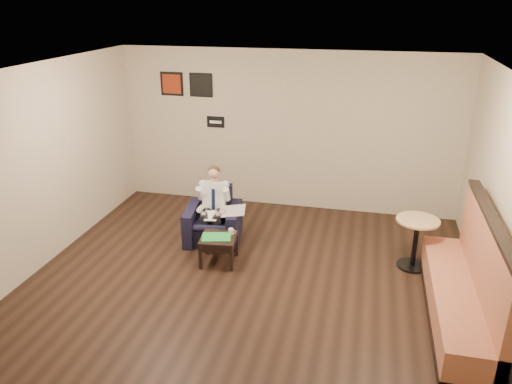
% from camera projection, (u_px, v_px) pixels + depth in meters
% --- Properties ---
extents(ground, '(6.00, 6.00, 0.00)m').
position_uv_depth(ground, '(245.00, 291.00, 6.55)').
color(ground, black).
rests_on(ground, ground).
extents(wall_back, '(6.00, 0.02, 2.80)m').
position_uv_depth(wall_back, '(287.00, 131.00, 8.75)').
color(wall_back, beige).
rests_on(wall_back, ground).
extents(wall_front, '(6.00, 0.02, 2.80)m').
position_uv_depth(wall_front, '(133.00, 354.00, 3.32)').
color(wall_front, beige).
rests_on(wall_front, ground).
extents(wall_left, '(0.02, 6.00, 2.80)m').
position_uv_depth(wall_left, '(28.00, 174.00, 6.67)').
color(wall_left, beige).
rests_on(wall_left, ground).
extents(wall_right, '(0.02, 6.00, 2.80)m').
position_uv_depth(wall_right, '(512.00, 216.00, 5.40)').
color(wall_right, beige).
rests_on(wall_right, ground).
extents(ceiling, '(6.00, 6.00, 0.02)m').
position_uv_depth(ceiling, '(243.00, 75.00, 5.52)').
color(ceiling, white).
rests_on(ceiling, wall_back).
extents(seating_sign, '(0.32, 0.02, 0.20)m').
position_uv_depth(seating_sign, '(216.00, 122.00, 8.98)').
color(seating_sign, black).
rests_on(seating_sign, wall_back).
extents(art_print_left, '(0.42, 0.03, 0.42)m').
position_uv_depth(art_print_left, '(172.00, 84.00, 8.91)').
color(art_print_left, maroon).
rests_on(art_print_left, wall_back).
extents(art_print_right, '(0.42, 0.03, 0.42)m').
position_uv_depth(art_print_right, '(201.00, 85.00, 8.79)').
color(art_print_right, black).
rests_on(art_print_right, wall_back).
extents(armchair, '(0.94, 0.94, 0.81)m').
position_uv_depth(armchair, '(213.00, 216.00, 7.81)').
color(armchair, black).
rests_on(armchair, ground).
extents(seated_man, '(0.63, 0.86, 1.11)m').
position_uv_depth(seated_man, '(212.00, 210.00, 7.66)').
color(seated_man, silver).
rests_on(seated_man, armchair).
extents(lap_papers, '(0.24, 0.30, 0.01)m').
position_uv_depth(lap_papers, '(211.00, 216.00, 7.59)').
color(lap_papers, white).
rests_on(lap_papers, seated_man).
extents(newspaper, '(0.43, 0.50, 0.01)m').
position_uv_depth(newspaper, '(234.00, 211.00, 7.64)').
color(newspaper, silver).
rests_on(newspaper, armchair).
extents(side_table, '(0.55, 0.55, 0.41)m').
position_uv_depth(side_table, '(219.00, 249.00, 7.20)').
color(side_table, black).
rests_on(side_table, ground).
extents(green_folder, '(0.47, 0.38, 0.01)m').
position_uv_depth(green_folder, '(216.00, 237.00, 7.11)').
color(green_folder, green).
rests_on(green_folder, side_table).
extents(coffee_mug, '(0.08, 0.08, 0.09)m').
position_uv_depth(coffee_mug, '(231.00, 231.00, 7.19)').
color(coffee_mug, white).
rests_on(coffee_mug, side_table).
extents(smartphone, '(0.13, 0.07, 0.01)m').
position_uv_depth(smartphone, '(223.00, 232.00, 7.26)').
color(smartphone, black).
rests_on(smartphone, side_table).
extents(banquette, '(0.61, 2.57, 1.31)m').
position_uv_depth(banquette, '(462.00, 270.00, 5.78)').
color(banquette, '#AF6143').
rests_on(banquette, ground).
extents(cafe_table, '(0.75, 0.75, 0.74)m').
position_uv_depth(cafe_table, '(415.00, 243.00, 7.02)').
color(cafe_table, tan).
rests_on(cafe_table, ground).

